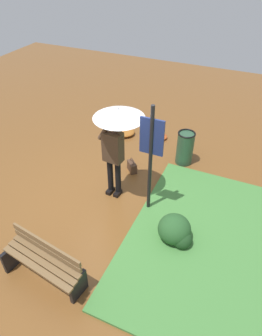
# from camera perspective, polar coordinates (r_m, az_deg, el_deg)

# --- Properties ---
(ground_plane) EXTENTS (18.00, 18.00, 0.00)m
(ground_plane) POSITION_cam_1_polar(r_m,az_deg,el_deg) (6.50, -3.94, -5.96)
(ground_plane) COLOR brown
(person_with_umbrella) EXTENTS (0.96, 0.96, 2.04)m
(person_with_umbrella) POSITION_cam_1_polar(r_m,az_deg,el_deg) (5.73, -2.77, 6.92)
(person_with_umbrella) COLOR black
(person_with_umbrella) RESTS_ON ground_plane
(info_sign_post) EXTENTS (0.44, 0.07, 2.30)m
(info_sign_post) POSITION_cam_1_polar(r_m,az_deg,el_deg) (5.41, 3.78, 3.50)
(info_sign_post) COLOR black
(info_sign_post) RESTS_ON ground_plane
(handbag) EXTENTS (0.31, 0.31, 0.37)m
(handbag) POSITION_cam_1_polar(r_m,az_deg,el_deg) (7.17, 0.18, 0.27)
(handbag) COLOR #4C3323
(handbag) RESTS_ON ground_plane
(park_bench) EXTENTS (1.40, 0.57, 0.75)m
(park_bench) POSITION_cam_1_polar(r_m,az_deg,el_deg) (5.16, -16.05, -16.54)
(park_bench) COLOR black
(park_bench) RESTS_ON ground_plane
(trash_bin) EXTENTS (0.42, 0.42, 0.83)m
(trash_bin) POSITION_cam_1_polar(r_m,az_deg,el_deg) (7.40, 10.06, 3.74)
(trash_bin) COLOR #2D5138
(trash_bin) RESTS_ON ground_plane
(shrub_cluster) EXTENTS (0.66, 0.60, 0.54)m
(shrub_cluster) POSITION_cam_1_polar(r_m,az_deg,el_deg) (5.62, 8.37, -11.55)
(shrub_cluster) COLOR #285628
(shrub_cluster) RESTS_ON ground_plane
(leaf_pile_near_person) EXTENTS (0.51, 0.41, 0.11)m
(leaf_pile_near_person) POSITION_cam_1_polar(r_m,az_deg,el_deg) (8.47, 5.10, 5.97)
(leaf_pile_near_person) COLOR #B74C1E
(leaf_pile_near_person) RESTS_ON ground_plane
(leaf_pile_by_bench) EXTENTS (0.75, 0.60, 0.16)m
(leaf_pile_by_bench) POSITION_cam_1_polar(r_m,az_deg,el_deg) (8.61, -1.75, 6.91)
(leaf_pile_by_bench) COLOR #A86023
(leaf_pile_by_bench) RESTS_ON ground_plane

